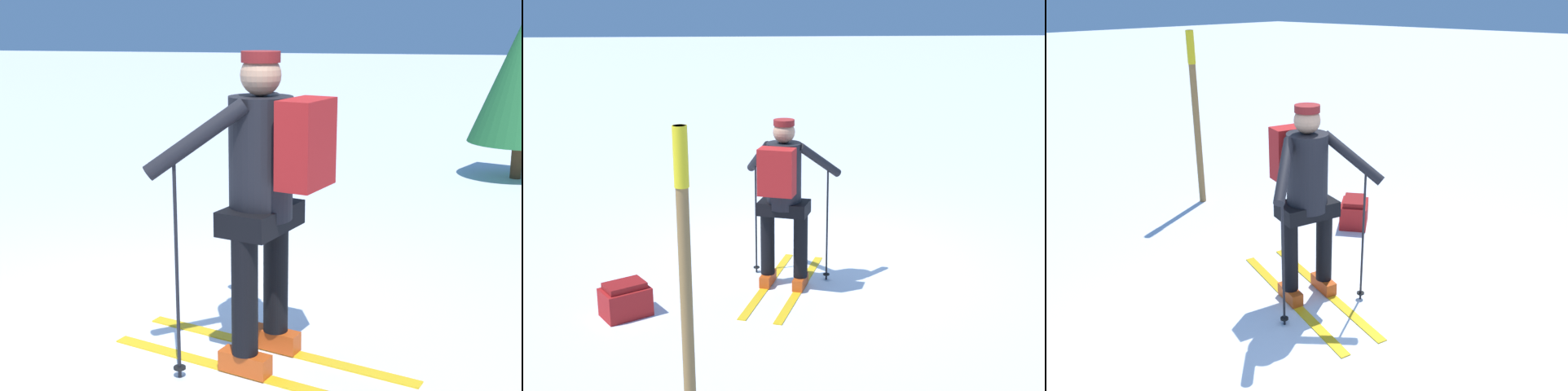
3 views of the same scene
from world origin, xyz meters
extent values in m
plane|color=white|center=(0.00, 0.00, 0.00)|extent=(80.00, 80.00, 0.00)
cube|color=gold|center=(0.66, -0.56, 0.01)|extent=(1.78, 0.67, 0.01)
cube|color=#C64714|center=(0.66, -0.56, 0.07)|extent=(0.32, 0.20, 0.12)
cylinder|color=black|center=(0.66, -0.56, 0.51)|extent=(0.15, 0.15, 0.76)
cube|color=gold|center=(0.77, -0.22, 0.01)|extent=(1.78, 0.67, 0.01)
cube|color=#C64714|center=(0.77, -0.22, 0.07)|extent=(0.32, 0.20, 0.12)
cylinder|color=black|center=(0.77, -0.22, 0.51)|extent=(0.15, 0.15, 0.76)
cube|color=black|center=(0.71, -0.39, 0.89)|extent=(0.45, 0.58, 0.14)
cylinder|color=black|center=(0.71, -0.39, 1.23)|extent=(0.36, 0.36, 0.69)
sphere|color=tan|center=(0.71, -0.39, 1.68)|extent=(0.23, 0.23, 0.23)
cylinder|color=maroon|center=(0.71, -0.39, 1.78)|extent=(0.21, 0.21, 0.06)
cube|color=maroon|center=(0.98, -0.48, 1.33)|extent=(0.30, 0.40, 0.47)
cylinder|color=black|center=(0.30, -0.67, 0.64)|extent=(0.02, 0.02, 1.28)
cylinder|color=black|center=(0.30, -0.67, 0.06)|extent=(0.07, 0.07, 0.01)
cylinder|color=black|center=(0.42, -0.63, 1.36)|extent=(0.57, 0.27, 0.43)
cylinder|color=black|center=(0.56, 0.09, 0.64)|extent=(0.02, 0.02, 1.28)
cylinder|color=black|center=(0.56, 0.09, 0.06)|extent=(0.07, 0.07, 0.01)
cylinder|color=black|center=(0.62, -0.01, 1.36)|extent=(0.39, 0.52, 0.43)
cube|color=maroon|center=(1.34, -1.98, 0.14)|extent=(0.50, 0.55, 0.28)
cube|color=maroon|center=(1.34, -1.98, 0.31)|extent=(0.41, 0.45, 0.06)
cylinder|color=olive|center=(3.36, -1.22, 1.13)|extent=(0.09, 0.09, 2.26)
cylinder|color=yellow|center=(3.36, -1.22, 2.05)|extent=(0.10, 0.10, 0.41)
camera|label=1|loc=(1.49, -4.27, 1.98)|focal=50.00mm
camera|label=2|loc=(7.93, -0.83, 3.10)|focal=50.00mm
camera|label=3|loc=(-2.01, 2.71, 2.64)|focal=35.00mm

